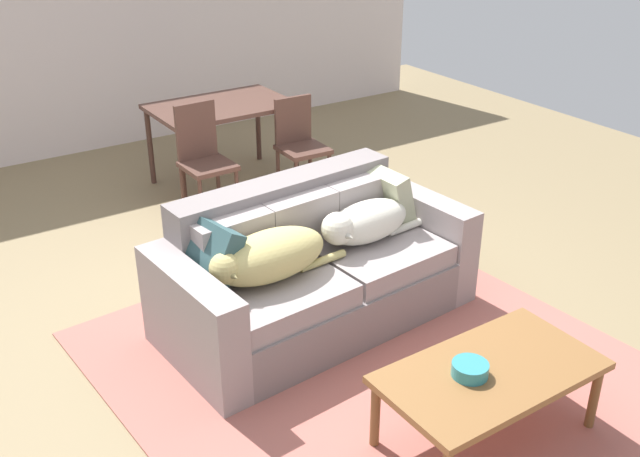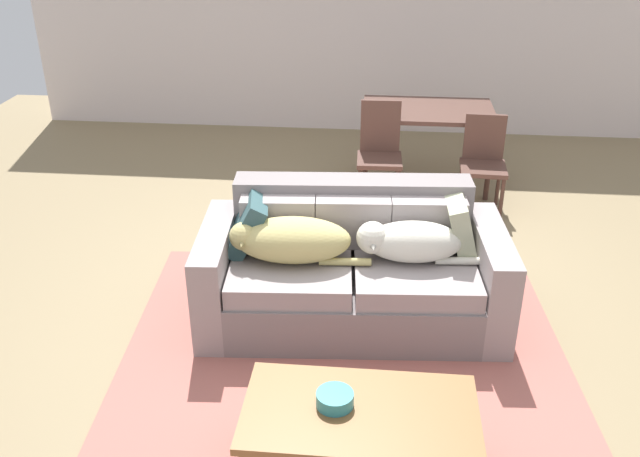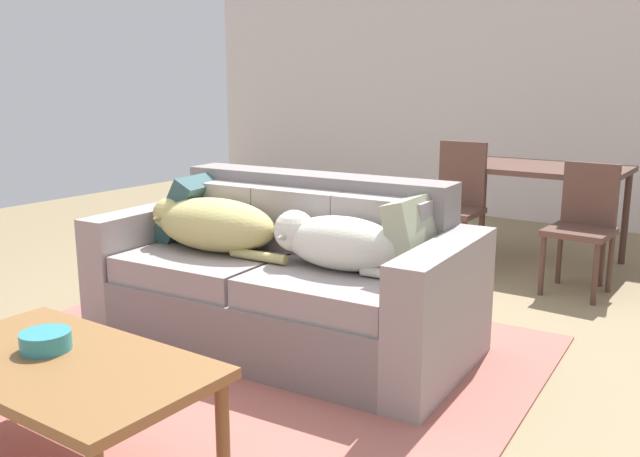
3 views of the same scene
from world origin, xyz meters
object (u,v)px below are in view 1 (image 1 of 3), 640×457
throw_pillow_by_right_arm (388,197)px  dining_chair_near_right (299,141)px  dog_on_right_cushion (363,223)px  bowl_on_coffee_table (471,369)px  dining_chair_near_left (203,155)px  dining_table (221,112)px  couch (312,271)px  coffee_table (490,377)px  dog_on_left_cushion (267,257)px  throw_pillow_by_left_arm (208,256)px

throw_pillow_by_right_arm → dining_chair_near_right: bearing=78.1°
dog_on_right_cushion → bowl_on_coffee_table: 1.43m
dining_chair_near_left → dining_table: bearing=48.2°
couch → throw_pillow_by_right_arm: 0.78m
dining_table → bowl_on_coffee_table: bearing=-98.7°
coffee_table → dining_chair_near_right: bearing=74.0°
bowl_on_coffee_table → dining_chair_near_left: bearing=87.5°
throw_pillow_by_right_arm → dining_chair_near_left: (-0.56, 1.77, -0.13)m
dog_on_left_cushion → dining_chair_near_left: (0.54, 2.02, -0.11)m
coffee_table → bowl_on_coffee_table: bearing=168.2°
dining_table → dog_on_left_cushion: bearing=-111.2°
dog_on_left_cushion → throw_pillow_by_left_arm: (-0.31, 0.15, 0.03)m
dog_on_right_cushion → dining_chair_near_right: size_ratio=0.93×
throw_pillow_by_right_arm → bowl_on_coffee_table: size_ratio=2.07×
dining_table → dining_chair_near_right: (0.48, -0.56, -0.21)m
dog_on_right_cushion → dining_chair_near_right: dining_chair_near_right is taller
dog_on_left_cushion → dog_on_right_cushion: size_ratio=1.15×
dining_chair_near_left → bowl_on_coffee_table: bearing=-94.0°
coffee_table → dining_chair_near_left: (0.02, 3.35, 0.14)m
dining_chair_near_left → dining_chair_near_right: size_ratio=1.11×
bowl_on_coffee_table → dog_on_right_cushion: bearing=75.5°
throw_pillow_by_right_arm → coffee_table: 1.71m
coffee_table → dining_chair_near_left: size_ratio=1.20×
couch → coffee_table: (0.12, -1.47, 0.04)m
dog_on_right_cushion → dog_on_left_cushion: bearing=-178.9°
coffee_table → dining_table: (0.47, 3.87, 0.30)m
throw_pillow_by_right_arm → coffee_table: size_ratio=0.33×
couch → dining_table: couch is taller
dog_on_left_cushion → dining_chair_near_right: bearing=49.4°
coffee_table → dining_table: size_ratio=0.91×
dog_on_right_cushion → throw_pillow_by_right_arm: 0.40m
dining_chair_near_left → throw_pillow_by_right_arm: bearing=-73.9°
couch → dog_on_right_cushion: bearing=-14.8°
dog_on_left_cushion → bowl_on_coffee_table: bearing=-77.1°
dog_on_right_cushion → throw_pillow_by_left_arm: 1.07m
dining_table → dining_chair_near_left: 0.70m
dog_on_left_cushion → throw_pillow_by_right_arm: 1.13m
throw_pillow_by_right_arm → dining_table: 2.30m
dog_on_left_cushion → coffee_table: 1.45m
throw_pillow_by_left_arm → bowl_on_coffee_table: bearing=-64.0°
couch → dog_on_left_cushion: 0.51m
throw_pillow_by_left_arm → dining_chair_near_left: size_ratio=0.41×
dog_on_left_cushion → throw_pillow_by_left_arm: size_ratio=2.33×
dog_on_right_cushion → dining_table: size_ratio=0.64×
dining_table → throw_pillow_by_right_arm: bearing=-87.0°
dining_table → dining_chair_near_right: 0.77m
dog_on_right_cushion → dining_chair_near_left: size_ratio=0.84×
dog_on_right_cushion → dining_chair_near_right: (0.71, 1.91, -0.14)m
throw_pillow_by_right_arm → bowl_on_coffee_table: bearing=-114.5°
dog_on_left_cushion → dog_on_right_cushion: (0.76, 0.07, -0.01)m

